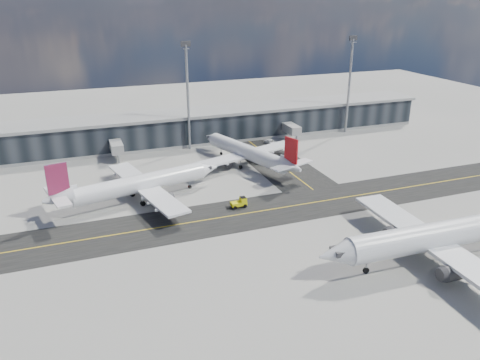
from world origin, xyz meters
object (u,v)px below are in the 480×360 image
(airliner_af, at_px, (138,184))
(baggage_tug, at_px, (240,202))
(airliner_redtail, at_px, (248,153))
(airliner_near, at_px, (444,235))
(service_van, at_px, (271,142))

(airliner_af, relative_size, baggage_tug, 11.37)
(baggage_tug, bearing_deg, airliner_redtail, 152.58)
(airliner_af, height_order, airliner_redtail, airliner_af)
(airliner_near, distance_m, service_van, 66.67)
(baggage_tug, bearing_deg, airliner_af, -120.92)
(airliner_redtail, relative_size, airliner_near, 0.81)
(airliner_af, xyz_separation_m, airliner_near, (42.24, -40.01, 0.62))
(airliner_af, bearing_deg, baggage_tug, 47.96)
(airliner_af, distance_m, baggage_tug, 21.39)
(baggage_tug, bearing_deg, airliner_near, 36.19)
(service_van, bearing_deg, baggage_tug, -136.99)
(airliner_af, distance_m, service_van, 49.45)
(airliner_af, xyz_separation_m, service_van, (41.60, 26.56, -3.06))
(airliner_redtail, bearing_deg, airliner_near, -93.59)
(airliner_redtail, relative_size, baggage_tug, 10.79)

